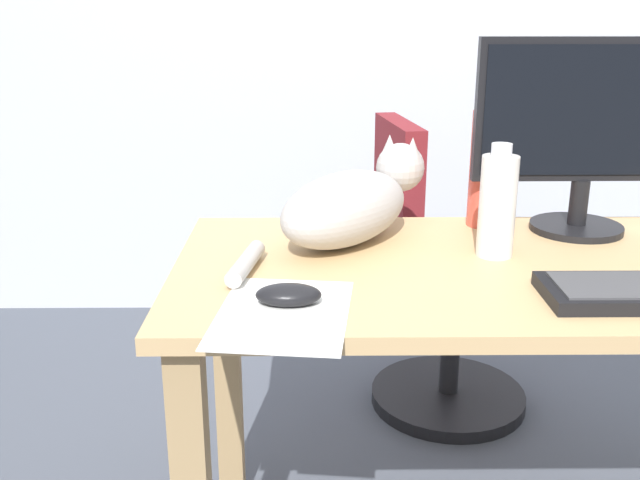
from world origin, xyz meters
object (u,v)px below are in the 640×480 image
water_bottle (498,205)px  spray_bottle (487,168)px  monitor (587,129)px  computer_mouse (288,295)px  office_chair (438,291)px  cat (351,203)px

water_bottle → spray_bottle: 0.21m
monitor → computer_mouse: 0.78m
office_chair → monitor: size_ratio=1.87×
cat → water_bottle: water_bottle is taller
cat → computer_mouse: cat is taller
computer_mouse → water_bottle: size_ratio=0.49×
monitor → computer_mouse: monitor is taller
office_chair → monitor: bearing=-68.2°
monitor → computer_mouse: (-0.62, -0.41, -0.21)m
office_chair → cat: size_ratio=1.82×
monitor → cat: bearing=-172.8°
water_bottle → computer_mouse: bearing=-148.1°
computer_mouse → water_bottle: 0.48m
spray_bottle → monitor: bearing=-13.5°
monitor → cat: size_ratio=0.97×
computer_mouse → monitor: bearing=33.6°
spray_bottle → water_bottle: bearing=-97.1°
office_chair → spray_bottle: bearing=-88.7°
office_chair → water_bottle: 0.81m
cat → monitor: bearing=7.2°
monitor → computer_mouse: size_ratio=4.36×
computer_mouse → water_bottle: (0.40, 0.25, 0.09)m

